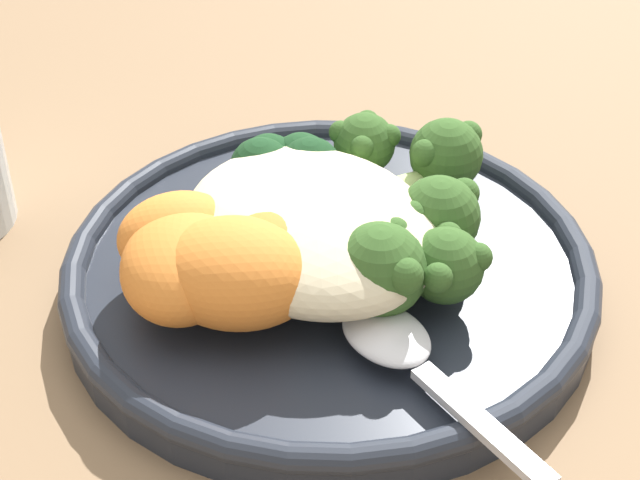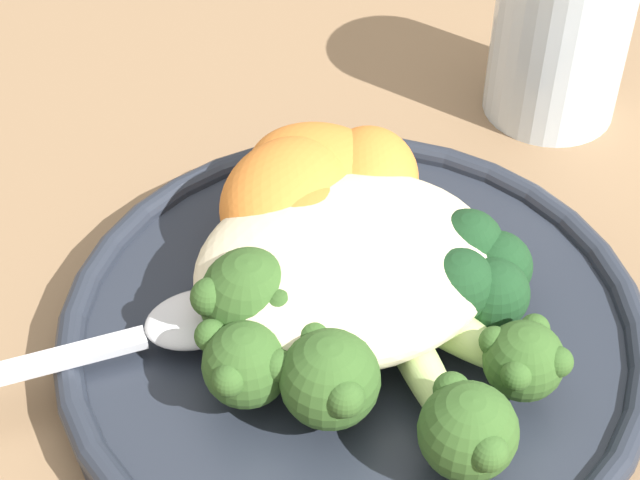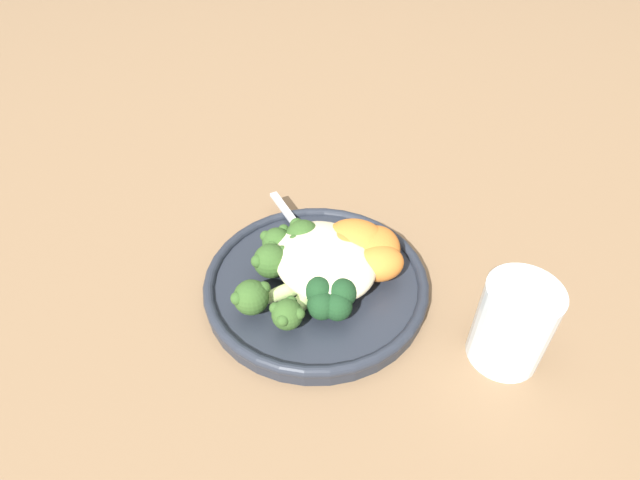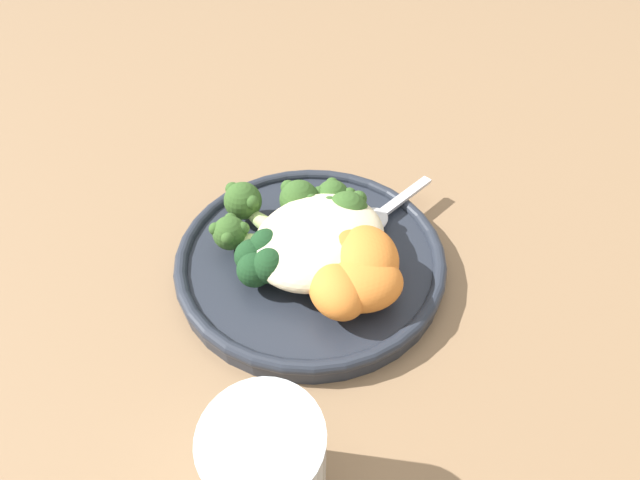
# 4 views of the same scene
# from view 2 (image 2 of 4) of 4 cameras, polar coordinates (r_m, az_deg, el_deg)

# --- Properties ---
(ground_plane) EXTENTS (4.00, 4.00, 0.00)m
(ground_plane) POSITION_cam_2_polar(r_m,az_deg,el_deg) (0.44, 2.20, -6.72)
(ground_plane) COLOR #846647
(plate) EXTENTS (0.24, 0.24, 0.02)m
(plate) POSITION_cam_2_polar(r_m,az_deg,el_deg) (0.43, 1.67, -5.08)
(plate) COLOR #232833
(plate) RESTS_ON ground_plane
(quinoa_mound) EXTENTS (0.12, 0.10, 0.04)m
(quinoa_mound) POSITION_cam_2_polar(r_m,az_deg,el_deg) (0.42, 1.59, -1.29)
(quinoa_mound) COLOR beige
(quinoa_mound) RESTS_ON plate
(broccoli_stalk_0) EXTENTS (0.10, 0.04, 0.04)m
(broccoli_stalk_0) POSITION_cam_2_polar(r_m,az_deg,el_deg) (0.41, -2.37, -3.00)
(broccoli_stalk_0) COLOR #ADC675
(broccoli_stalk_0) RESTS_ON plate
(broccoli_stalk_1) EXTENTS (0.09, 0.05, 0.03)m
(broccoli_stalk_1) POSITION_cam_2_polar(r_m,az_deg,el_deg) (0.39, -2.44, -5.79)
(broccoli_stalk_1) COLOR #ADC675
(broccoli_stalk_1) RESTS_ON plate
(broccoli_stalk_2) EXTENTS (0.08, 0.09, 0.04)m
(broccoli_stalk_2) POSITION_cam_2_polar(r_m,az_deg,el_deg) (0.39, 1.15, -6.25)
(broccoli_stalk_2) COLOR #ADC675
(broccoli_stalk_2) RESTS_ON plate
(broccoli_stalk_3) EXTENTS (0.03, 0.11, 0.03)m
(broccoli_stalk_3) POSITION_cam_2_polar(r_m,az_deg,el_deg) (0.38, 6.89, -8.61)
(broccoli_stalk_3) COLOR #ADC675
(broccoli_stalk_3) RESTS_ON plate
(broccoli_stalk_4) EXTENTS (0.06, 0.10, 0.03)m
(broccoli_stalk_4) POSITION_cam_2_polar(r_m,az_deg,el_deg) (0.40, 8.34, -5.14)
(broccoli_stalk_4) COLOR #ADC675
(broccoli_stalk_4) RESTS_ON plate
(sweet_potato_chunk_0) EXTENTS (0.06, 0.06, 0.04)m
(sweet_potato_chunk_0) POSITION_cam_2_polar(r_m,az_deg,el_deg) (0.46, 2.67, 3.45)
(sweet_potato_chunk_0) COLOR orange
(sweet_potato_chunk_0) RESTS_ON plate
(sweet_potato_chunk_1) EXTENTS (0.07, 0.08, 0.04)m
(sweet_potato_chunk_1) POSITION_cam_2_polar(r_m,az_deg,el_deg) (0.43, -0.50, 0.50)
(sweet_potato_chunk_1) COLOR orange
(sweet_potato_chunk_1) RESTS_ON plate
(sweet_potato_chunk_2) EXTENTS (0.08, 0.08, 0.04)m
(sweet_potato_chunk_2) POSITION_cam_2_polar(r_m,az_deg,el_deg) (0.46, -0.01, 3.65)
(sweet_potato_chunk_2) COLOR orange
(sweet_potato_chunk_2) RESTS_ON plate
(sweet_potato_chunk_3) EXTENTS (0.09, 0.09, 0.04)m
(sweet_potato_chunk_3) POSITION_cam_2_polar(r_m,az_deg,el_deg) (0.44, -1.69, 2.24)
(sweet_potato_chunk_3) COLOR orange
(sweet_potato_chunk_3) RESTS_ON plate
(kale_tuft) EXTENTS (0.05, 0.05, 0.03)m
(kale_tuft) POSITION_cam_2_polar(r_m,az_deg,el_deg) (0.42, 8.07, -1.72)
(kale_tuft) COLOR #193D1E
(kale_tuft) RESTS_ON plate
(spoon) EXTENTS (0.11, 0.03, 0.01)m
(spoon) POSITION_cam_2_polar(r_m,az_deg,el_deg) (0.42, -7.86, -4.57)
(spoon) COLOR silver
(spoon) RESTS_ON plate
(water_glass) EXTENTS (0.07, 0.07, 0.09)m
(water_glass) POSITION_cam_2_polar(r_m,az_deg,el_deg) (0.55, 12.69, 10.66)
(water_glass) COLOR silver
(water_glass) RESTS_ON ground_plane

